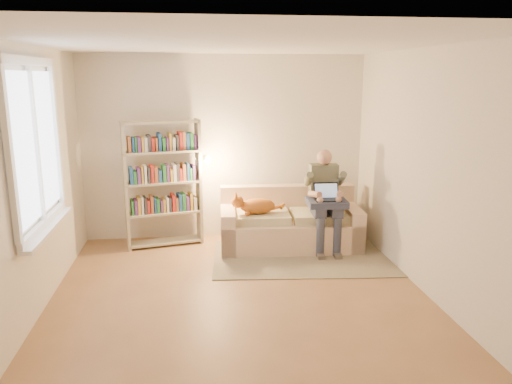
{
  "coord_description": "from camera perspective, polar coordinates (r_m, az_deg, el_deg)",
  "views": [
    {
      "loc": [
        -0.46,
        -4.83,
        2.31
      ],
      "look_at": [
        0.29,
        1.0,
        0.93
      ],
      "focal_mm": 35.0,
      "sensor_mm": 36.0,
      "label": 1
    }
  ],
  "objects": [
    {
      "name": "wall_right",
      "position": [
        5.51,
        19.33,
        1.9
      ],
      "size": [
        0.02,
        4.5,
        2.6
      ],
      "primitive_type": "cube",
      "color": "silver",
      "rests_on": "floor"
    },
    {
      "name": "floor",
      "position": [
        5.37,
        -1.74,
        -12.25
      ],
      "size": [
        4.5,
        4.5,
        0.0
      ],
      "primitive_type": "plane",
      "color": "olive",
      "rests_on": "ground"
    },
    {
      "name": "wall_left",
      "position": [
        5.17,
        -24.48,
        0.75
      ],
      "size": [
        0.02,
        4.5,
        2.6
      ],
      "primitive_type": "cube",
      "color": "silver",
      "rests_on": "floor"
    },
    {
      "name": "ceiling",
      "position": [
        4.86,
        -1.96,
        16.62
      ],
      "size": [
        4.0,
        4.5,
        0.02
      ],
      "primitive_type": "cube",
      "color": "white",
      "rests_on": "wall_back"
    },
    {
      "name": "bookshelf",
      "position": [
        6.88,
        -10.58,
        1.65
      ],
      "size": [
        1.19,
        0.47,
        1.74
      ],
      "rotation": [
        0.0,
        0.0,
        0.21
      ],
      "color": "#BBB18D",
      "rests_on": "floor"
    },
    {
      "name": "sofa",
      "position": [
        6.89,
        3.85,
        -3.87
      ],
      "size": [
        1.93,
        0.95,
        0.8
      ],
      "rotation": [
        0.0,
        0.0,
        -0.06
      ],
      "color": "beige",
      "rests_on": "floor"
    },
    {
      "name": "blanket",
      "position": [
        6.6,
        7.79,
        -1.2
      ],
      "size": [
        0.53,
        0.44,
        0.08
      ],
      "primitive_type": "cube",
      "rotation": [
        0.0,
        0.0,
        -0.06
      ],
      "color": "#2C334D",
      "rests_on": "person"
    },
    {
      "name": "laptop",
      "position": [
        6.59,
        7.8,
        -0.39
      ],
      "size": [
        0.34,
        0.3,
        0.26
      ],
      "rotation": [
        0.0,
        0.0,
        -0.06
      ],
      "color": "black",
      "rests_on": "blanket"
    },
    {
      "name": "window",
      "position": [
        5.33,
        -23.4,
        2.02
      ],
      "size": [
        0.12,
        1.52,
        1.69
      ],
      "color": "white",
      "rests_on": "wall_left"
    },
    {
      "name": "wall_front",
      "position": [
        2.81,
        2.6,
        -7.83
      ],
      "size": [
        4.0,
        0.02,
        2.6
      ],
      "primitive_type": "cube",
      "color": "silver",
      "rests_on": "floor"
    },
    {
      "name": "wall_back",
      "position": [
        7.17,
        -3.57,
        5.07
      ],
      "size": [
        4.0,
        0.02,
        2.6
      ],
      "primitive_type": "cube",
      "color": "silver",
      "rests_on": "floor"
    },
    {
      "name": "person",
      "position": [
        6.7,
        7.89,
        -0.3
      ],
      "size": [
        0.4,
        0.61,
        1.35
      ],
      "rotation": [
        0.0,
        0.0,
        -0.06
      ],
      "color": "#656A55",
      "rests_on": "sofa"
    },
    {
      "name": "cat",
      "position": [
        6.64,
        0.1,
        -1.54
      ],
      "size": [
        0.71,
        0.27,
        0.26
      ],
      "rotation": [
        0.0,
        0.0,
        -0.06
      ],
      "color": "orange",
      "rests_on": "sofa"
    },
    {
      "name": "rug",
      "position": [
        6.54,
        5.59,
        -7.49
      ],
      "size": [
        2.45,
        1.59,
        0.01
      ],
      "primitive_type": "cube",
      "rotation": [
        0.0,
        0.0,
        -0.09
      ],
      "color": "gray",
      "rests_on": "floor"
    }
  ]
}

